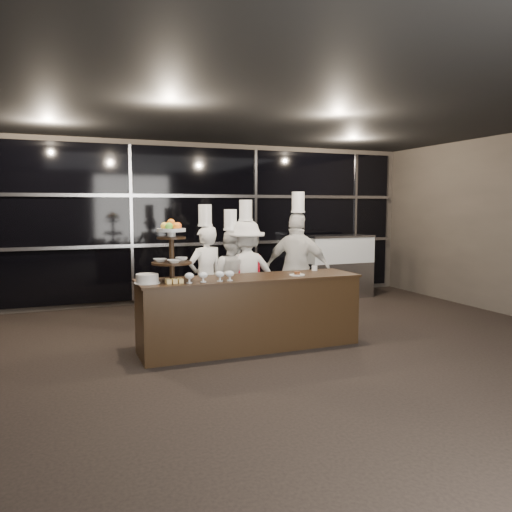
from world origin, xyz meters
name	(u,v)px	position (x,y,z in m)	size (l,w,h in m)	color
room	(328,239)	(0.00, 0.00, 1.50)	(10.00, 10.00, 10.00)	black
window_wall	(196,222)	(0.00, 4.94, 1.50)	(8.60, 0.10, 2.80)	black
buffet_counter	(250,312)	(-0.19, 1.61, 0.47)	(2.84, 0.74, 0.92)	black
display_stand	(171,246)	(-1.19, 1.61, 1.34)	(0.48, 0.48, 0.74)	black
compotes	(211,275)	(-0.77, 1.39, 1.00)	(0.61, 0.11, 0.12)	silver
layer_cake	(147,279)	(-1.49, 1.56, 0.97)	(0.30, 0.30, 0.11)	white
pastry_squares	(174,281)	(-1.20, 1.45, 0.95)	(0.20, 0.13, 0.05)	#F9D17A
small_plate	(297,274)	(0.42, 1.51, 0.94)	(0.20, 0.20, 0.05)	white
chef_cup	(315,268)	(0.87, 1.86, 0.96)	(0.08, 0.08, 0.07)	white
display_case	(338,263)	(2.71, 4.30, 0.69)	(1.35, 0.59, 1.24)	#A5A5AA
chef_a	(206,277)	(-0.48, 2.62, 0.80)	(0.64, 0.51, 1.84)	white
chef_b	(231,278)	(-0.07, 2.74, 0.75)	(0.89, 0.83, 1.77)	silver
chef_c	(246,273)	(0.15, 2.66, 0.81)	(1.05, 0.63, 1.90)	white
chef_d	(298,268)	(0.90, 2.44, 0.88)	(1.04, 0.98, 2.02)	white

